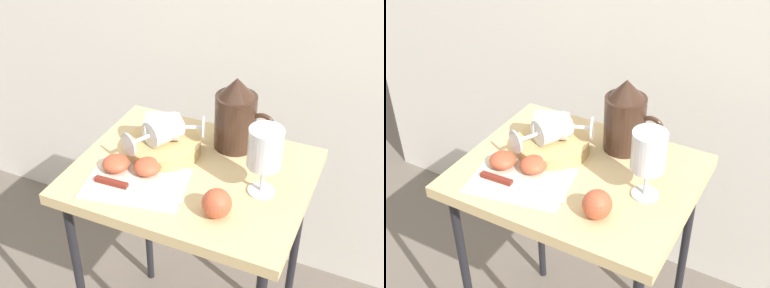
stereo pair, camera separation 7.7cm
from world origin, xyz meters
The scene contains 11 objects.
table centered at (0.00, 0.00, 0.62)m, with size 0.58×0.46×0.69m.
linen_napkin centered at (-0.10, -0.10, 0.69)m, with size 0.24×0.17×0.00m, color beige.
basket_tray centered at (-0.10, 0.05, 0.71)m, with size 0.19×0.19×0.04m, color tan.
pitcher centered at (0.06, 0.15, 0.77)m, with size 0.16×0.11×0.20m.
wine_glass_upright centered at (0.18, -0.01, 0.80)m, with size 0.08×0.08×0.17m.
wine_glass_tipped_near centered at (-0.10, 0.04, 0.76)m, with size 0.13×0.16×0.07m.
wine_glass_tipped_far centered at (-0.10, 0.06, 0.76)m, with size 0.16×0.11×0.07m.
apple_half_left centered at (-0.17, -0.08, 0.71)m, with size 0.07×0.07×0.04m, color #C15133.
apple_half_right centered at (-0.09, -0.06, 0.71)m, with size 0.07×0.07×0.04m, color #C15133.
apple_whole centered at (0.12, -0.13, 0.72)m, with size 0.07×0.07×0.07m, color #C15133.
knife centered at (-0.11, -0.13, 0.70)m, with size 0.22×0.02×0.01m.
Camera 2 is at (0.48, -0.89, 1.45)m, focal length 48.12 mm.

